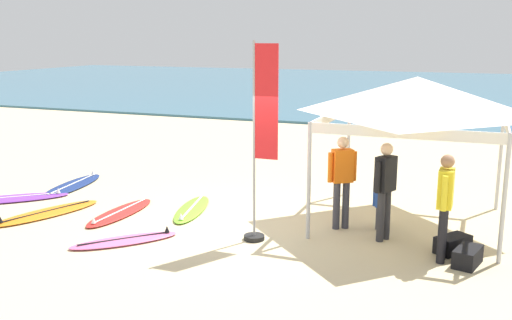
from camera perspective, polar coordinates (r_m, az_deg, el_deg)
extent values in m
plane|color=beige|center=(10.79, -1.34, -6.57)|extent=(80.00, 80.00, 0.00)
cube|color=#386B84|center=(40.46, 15.84, 6.82)|extent=(80.00, 36.00, 0.10)
cylinder|color=#B7B7BC|center=(9.93, 5.24, -2.13)|extent=(0.07, 0.07, 2.05)
cylinder|color=#B7B7BC|center=(9.57, 23.31, -3.62)|extent=(0.07, 0.07, 2.05)
cylinder|color=#B7B7BC|center=(12.85, 9.11, 1.04)|extent=(0.07, 0.07, 2.05)
cylinder|color=#B7B7BC|center=(12.58, 22.96, -0.01)|extent=(0.07, 0.07, 2.05)
cube|color=white|center=(9.44, 14.39, 2.60)|extent=(3.09, 0.03, 0.18)
cube|color=white|center=(12.48, 16.21, 4.74)|extent=(3.09, 0.03, 0.18)
cube|color=white|center=(11.22, 7.55, 4.33)|extent=(0.03, 3.09, 0.18)
cube|color=white|center=(10.91, 23.52, 3.21)|extent=(0.03, 3.09, 0.18)
pyramid|color=white|center=(10.90, 15.56, 6.10)|extent=(3.21, 3.21, 0.70)
ellipsoid|color=navy|center=(14.23, -17.67, -2.39)|extent=(0.90, 2.34, 0.07)
cube|color=white|center=(14.22, -17.68, -2.25)|extent=(0.29, 1.93, 0.01)
cone|color=white|center=(14.98, -15.83, -1.19)|extent=(0.09, 0.09, 0.12)
ellipsoid|color=red|center=(11.82, -13.25, -5.05)|extent=(0.57, 2.05, 0.07)
cube|color=white|center=(11.81, -13.26, -4.88)|extent=(0.06, 1.74, 0.01)
cone|color=white|center=(11.15, -15.75, -5.72)|extent=(0.09, 0.09, 0.12)
ellipsoid|color=pink|center=(10.24, -12.87, -7.74)|extent=(1.63, 1.69, 0.07)
cube|color=black|center=(10.22, -12.88, -7.54)|extent=(1.11, 1.17, 0.01)
cone|color=black|center=(10.38, -8.78, -6.74)|extent=(0.09, 0.09, 0.12)
ellipsoid|color=purple|center=(13.54, -23.04, -3.52)|extent=(2.22, 2.03, 0.07)
cube|color=white|center=(13.53, -23.06, -3.37)|extent=(1.56, 1.35, 0.01)
cone|color=white|center=(13.48, -18.95, -2.86)|extent=(0.09, 0.09, 0.12)
ellipsoid|color=#7AD12D|center=(11.80, -6.35, -4.82)|extent=(0.93, 2.00, 0.07)
cube|color=white|center=(11.79, -6.35, -4.64)|extent=(0.40, 1.61, 0.01)
cone|color=white|center=(11.05, -7.42, -5.52)|extent=(0.09, 0.09, 0.12)
ellipsoid|color=orange|center=(12.21, -19.95, -4.92)|extent=(1.33, 2.35, 0.07)
cube|color=black|center=(12.20, -19.96, -4.75)|extent=(0.67, 1.85, 0.01)
cone|color=black|center=(11.78, -23.93, -5.37)|extent=(0.09, 0.09, 0.12)
cylinder|color=black|center=(9.42, 17.89, -7.17)|extent=(0.13, 0.13, 0.88)
cylinder|color=black|center=(9.59, 17.98, -6.83)|extent=(0.13, 0.13, 0.88)
cube|color=yellow|center=(9.30, 18.23, -2.68)|extent=(0.23, 0.36, 0.60)
sphere|color=#9E7051|center=(9.21, 18.40, -0.12)|extent=(0.21, 0.21, 0.21)
cylinder|color=yellow|center=(9.08, 18.10, -3.15)|extent=(0.09, 0.09, 0.54)
cylinder|color=yellow|center=(9.53, 18.34, -2.47)|extent=(0.09, 0.09, 0.54)
cylinder|color=#2D2D33|center=(10.13, 12.21, -5.50)|extent=(0.13, 0.13, 0.88)
cylinder|color=#2D2D33|center=(10.28, 12.77, -5.27)|extent=(0.13, 0.13, 0.88)
cube|color=black|center=(10.01, 12.68, -1.34)|extent=(0.35, 0.42, 0.60)
sphere|color=beige|center=(9.92, 12.80, 1.05)|extent=(0.21, 0.21, 0.21)
cylinder|color=black|center=(9.83, 11.94, -1.67)|extent=(0.09, 0.09, 0.54)
cylinder|color=black|center=(10.20, 13.39, -1.24)|extent=(0.09, 0.09, 0.54)
cylinder|color=#383842|center=(10.64, 7.95, -4.48)|extent=(0.13, 0.13, 0.88)
cylinder|color=#383842|center=(10.71, 8.85, -4.40)|extent=(0.13, 0.13, 0.88)
cube|color=orange|center=(10.49, 8.52, -0.56)|extent=(0.42, 0.39, 0.60)
sphere|color=beige|center=(10.41, 8.60, 1.72)|extent=(0.21, 0.21, 0.21)
cylinder|color=orange|center=(10.41, 7.35, -0.74)|extent=(0.09, 0.09, 0.54)
cylinder|color=orange|center=(10.58, 9.67, -0.60)|extent=(0.09, 0.09, 0.54)
cylinder|color=#383842|center=(10.80, 12.08, -5.58)|extent=(0.13, 0.13, 0.45)
cylinder|color=#383842|center=(10.97, 12.36, -5.32)|extent=(0.13, 0.13, 0.45)
cube|color=#2851B2|center=(10.75, 12.33, -2.98)|extent=(0.27, 0.39, 0.52)
sphere|color=tan|center=(10.66, 12.43, -0.98)|extent=(0.21, 0.21, 0.21)
cylinder|color=#2851B2|center=(10.54, 11.97, -3.38)|extent=(0.09, 0.09, 0.47)
cylinder|color=#2851B2|center=(10.97, 12.68, -2.80)|extent=(0.09, 0.09, 0.47)
cylinder|color=#99999E|center=(9.67, -0.19, 1.64)|extent=(0.04, 0.04, 3.40)
cube|color=red|center=(9.49, 1.05, 5.71)|extent=(0.40, 0.02, 1.90)
cylinder|color=black|center=(10.11, -0.18, -7.65)|extent=(0.36, 0.36, 0.08)
cube|color=black|center=(10.03, 18.86, -7.89)|extent=(0.61, 0.67, 0.28)
cube|color=black|center=(9.57, 20.17, -8.94)|extent=(0.46, 0.66, 0.28)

